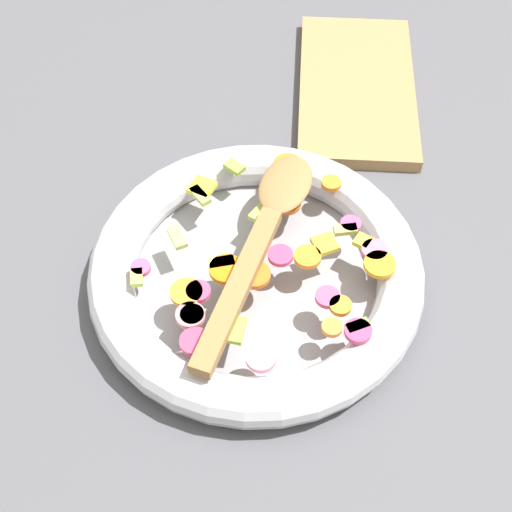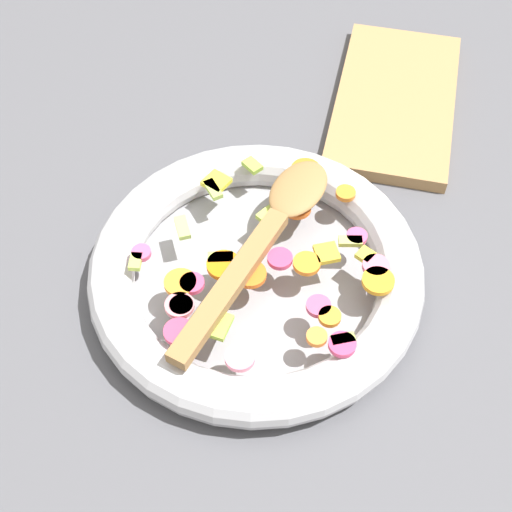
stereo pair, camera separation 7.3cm
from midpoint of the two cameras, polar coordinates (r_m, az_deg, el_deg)
ground_plane at (r=0.79m, az=2.64°, el=-2.36°), size 4.00×4.00×0.00m
skillet at (r=0.77m, az=2.70°, el=-1.42°), size 0.36×0.36×0.05m
chopped_vegetables at (r=0.74m, az=3.85°, el=-0.54°), size 0.30×0.28×0.01m
wooden_spoon at (r=0.75m, az=3.77°, el=1.85°), size 0.29×0.12×0.01m
cutting_board at (r=1.00m, az=13.17°, el=11.88°), size 0.29×0.15×0.02m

